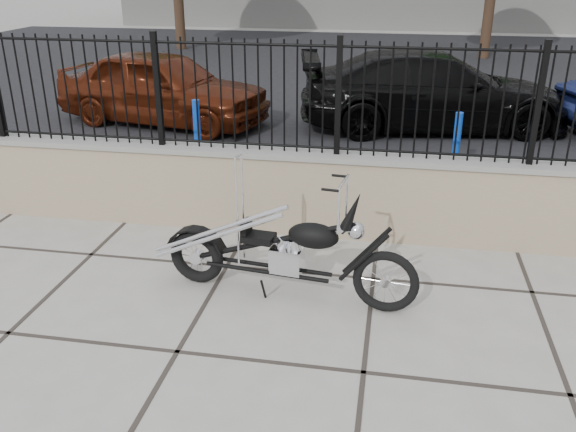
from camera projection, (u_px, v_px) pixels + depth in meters
The scene contains 9 objects.
ground_plane at pixel (177, 352), 4.92m from camera, with size 90.00×90.00×0.00m, color #99968E.
parking_lot at pixel (337, 76), 16.23m from camera, with size 30.00×30.00×0.00m, color black.
retaining_wall at pixel (248, 189), 6.99m from camera, with size 14.00×0.36×0.96m, color gray.
iron_fence at pixel (246, 95), 6.57m from camera, with size 14.00×0.08×1.20m, color black.
chopper_motorcycle at pixel (282, 229), 5.48m from camera, with size 2.28×0.40×1.37m, color black, non-canonical shape.
car_red at pixel (163, 87), 11.38m from camera, with size 1.62×4.03×1.37m, color #4D1A0B.
car_black at pixel (433, 91), 11.02m from camera, with size 1.95×4.80×1.39m, color black.
bollard_a at pixel (197, 130), 9.44m from camera, with size 0.11×0.11×0.93m, color #0A24A2.
bollard_b at pixel (456, 144), 8.74m from camera, with size 0.11×0.11×0.92m, color #0B21A6.
Camera 1 is at (1.60, -3.87, 2.95)m, focal length 38.00 mm.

